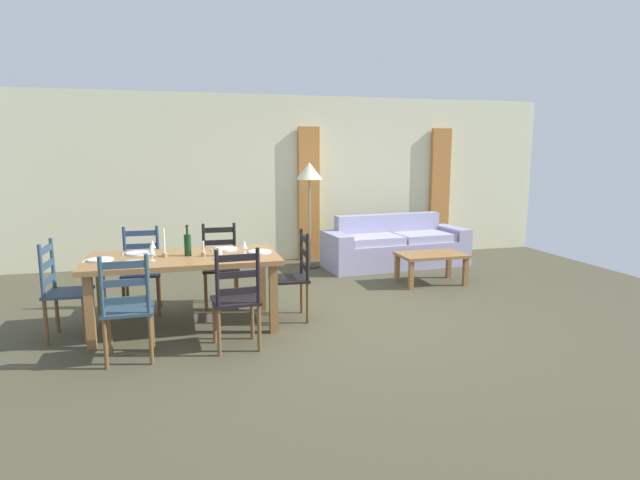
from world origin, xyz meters
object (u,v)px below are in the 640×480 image
at_px(wine_glass_near_left, 152,250).
at_px(couch, 394,247).
at_px(dining_chair_near_right, 236,299).
at_px(dining_table, 184,265).
at_px(dining_chair_far_right, 220,265).
at_px(coffee_cup_primary, 219,251).
at_px(dining_chair_head_west, 62,290).
at_px(coffee_table, 431,258).
at_px(wine_glass_near_right, 244,245).
at_px(wine_glass_far_left, 152,244).
at_px(dining_chair_head_east, 294,276).
at_px(dining_chair_near_left, 128,308).
at_px(standing_lamp, 309,177).
at_px(dining_chair_far_left, 142,270).
at_px(wine_bottle, 188,244).

bearing_deg(wine_glass_near_left, couch, 33.82).
bearing_deg(dining_chair_near_right, wine_glass_near_left, 141.17).
bearing_deg(couch, dining_table, -145.57).
distance_m(dining_chair_far_right, coffee_cup_primary, 0.87).
bearing_deg(coffee_cup_primary, dining_chair_far_right, 85.03).
distance_m(dining_chair_head_west, coffee_table, 4.55).
relative_size(dining_chair_far_right, wine_glass_near_right, 5.96).
relative_size(wine_glass_near_right, couch, 0.07).
relative_size(wine_glass_far_left, coffee_cup_primary, 1.79).
distance_m(wine_glass_near_right, wine_glass_far_left, 0.94).
bearing_deg(dining_chair_head_east, dining_chair_far_right, 133.95).
bearing_deg(dining_chair_head_east, coffee_cup_primary, -175.81).
height_order(dining_chair_near_right, wine_glass_far_left, dining_chair_near_right).
height_order(dining_chair_near_left, dining_chair_head_west, same).
height_order(dining_table, coffee_table, dining_table).
height_order(wine_glass_near_right, standing_lamp, standing_lamp).
bearing_deg(dining_chair_far_left, wine_glass_near_right, -38.67).
bearing_deg(wine_glass_near_left, dining_chair_far_left, 100.82).
xyz_separation_m(dining_table, dining_chair_near_left, (-0.48, -0.79, -0.19)).
height_order(dining_chair_far_right, standing_lamp, standing_lamp).
distance_m(dining_chair_near_left, coffee_table, 4.19).
xyz_separation_m(dining_chair_far_right, standing_lamp, (1.50, 1.68, 0.93)).
bearing_deg(coffee_cup_primary, dining_chair_head_west, 177.43).
bearing_deg(couch, standing_lamp, 172.18).
distance_m(dining_chair_near_left, wine_glass_near_left, 0.77).
xyz_separation_m(dining_chair_near_right, dining_chair_head_west, (-1.59, 0.75, 0.00)).
bearing_deg(dining_chair_head_west, wine_bottle, 0.69).
relative_size(dining_chair_far_left, dining_chair_far_right, 1.00).
xyz_separation_m(dining_table, couch, (3.26, 2.24, -0.37)).
relative_size(dining_chair_near_left, wine_bottle, 3.04).
distance_m(dining_chair_far_left, dining_chair_far_right, 0.88).
bearing_deg(couch, dining_chair_far_left, -157.87).
relative_size(couch, coffee_table, 2.60).
bearing_deg(dining_table, dining_chair_near_right, -58.92).
height_order(dining_table, dining_chair_head_west, dining_chair_head_west).
height_order(dining_chair_far_right, wine_glass_near_right, dining_chair_far_right).
distance_m(dining_chair_far_right, dining_chair_head_west, 1.73).
height_order(couch, coffee_table, couch).
height_order(dining_chair_near_left, wine_glass_far_left, dining_chair_near_left).
distance_m(wine_glass_near_left, standing_lamp, 3.43).
relative_size(dining_chair_near_right, wine_glass_near_left, 5.96).
bearing_deg(couch, dining_chair_head_east, -133.46).
xyz_separation_m(couch, standing_lamp, (-1.34, 0.18, 1.12)).
xyz_separation_m(dining_chair_head_east, coffee_table, (2.15, 1.02, -0.12)).
distance_m(dining_chair_near_left, coffee_cup_primary, 1.15).
height_order(dining_table, wine_bottle, wine_bottle).
bearing_deg(dining_chair_near_left, dining_chair_head_east, 25.96).
distance_m(wine_glass_far_left, coffee_cup_primary, 0.69).
height_order(wine_glass_near_right, wine_glass_far_left, same).
relative_size(dining_chair_near_left, dining_chair_head_west, 1.00).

